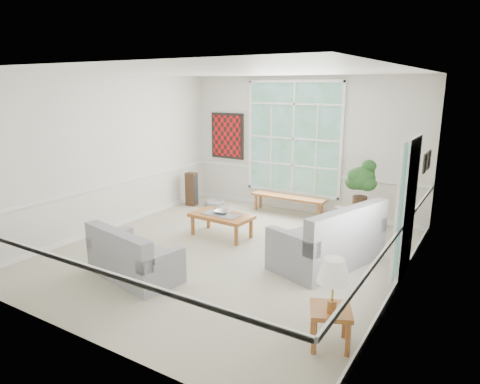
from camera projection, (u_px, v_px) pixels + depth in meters
name	position (u px, v px, depth m)	size (l,w,h in m)	color
floor	(229.00, 253.00, 7.32)	(5.50, 6.00, 0.01)	#A6A08A
ceiling	(228.00, 71.00, 6.60)	(5.50, 6.00, 0.02)	white
wall_back	(302.00, 146.00, 9.44)	(5.50, 0.02, 3.00)	silver
wall_front	(73.00, 212.00, 4.48)	(5.50, 0.02, 3.00)	silver
wall_left	(111.00, 153.00, 8.35)	(0.02, 6.00, 3.00)	silver
wall_right	(405.00, 187.00, 5.57)	(0.02, 6.00, 3.00)	silver
window_back	(293.00, 138.00, 9.47)	(2.30, 0.08, 2.40)	white
entry_door	(408.00, 209.00, 6.19)	(0.08, 0.90, 2.10)	white
door_sidelight	(399.00, 213.00, 5.65)	(0.08, 0.26, 1.90)	white
wall_art	(227.00, 136.00, 10.36)	(0.90, 0.06, 1.10)	maroon
wall_frame_near	(424.00, 163.00, 7.02)	(0.04, 0.26, 0.32)	black
wall_frame_far	(428.00, 160.00, 7.35)	(0.04, 0.26, 0.32)	black
loveseat_right	(328.00, 234.00, 6.80)	(0.96, 1.85, 1.00)	gray
loveseat_front	(135.00, 252.00, 6.34)	(1.45, 0.75, 0.78)	gray
coffee_table	(222.00, 225.00, 8.09)	(1.16, 0.63, 0.43)	brown
pewter_bowl	(222.00, 212.00, 8.07)	(0.34, 0.34, 0.08)	#9D9EA2
window_bench	(288.00, 205.00, 9.54)	(1.70, 0.33, 0.40)	brown
end_table	(356.00, 220.00, 8.30)	(0.49, 0.49, 0.49)	brown
houseplant	(361.00, 184.00, 8.12)	(0.56, 0.56, 0.97)	#21491D
side_table	(330.00, 327.00, 4.67)	(0.44, 0.44, 0.45)	brown
table_lamp	(333.00, 286.00, 4.47)	(0.35, 0.35, 0.61)	white
pet_bed	(214.00, 203.00, 10.18)	(0.45, 0.45, 0.13)	gray
floor_speaker	(192.00, 189.00, 10.16)	(0.25, 0.19, 0.79)	#392415
cat	(347.00, 219.00, 7.27)	(0.30, 0.21, 0.14)	black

